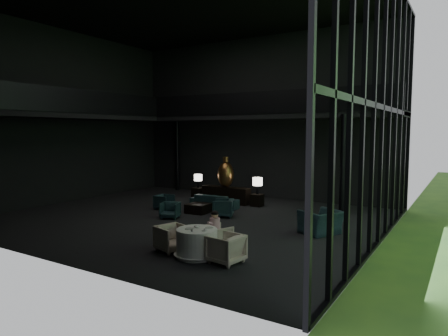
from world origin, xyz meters
The scene contains 35 objects.
floor centered at (0.00, 0.00, 0.00)m, with size 14.00×12.00×0.02m, color black.
ceiling centered at (0.00, 0.00, 8.00)m, with size 14.00×12.00×0.02m, color black.
wall_back centered at (0.00, 6.00, 4.00)m, with size 14.00×0.04×8.00m, color black.
wall_front centered at (0.00, -6.00, 4.00)m, with size 14.00×0.04×8.00m, color black.
wall_left centered at (-7.00, 0.00, 4.00)m, with size 0.04×12.00×8.00m, color black.
curtain_wall centered at (6.95, 0.00, 4.00)m, with size 0.20×12.00×8.00m, color black, non-canonical shape.
mezzanine_left centered at (-6.00, 0.00, 4.00)m, with size 2.00×12.00×0.25m, color black.
mezzanine_back centered at (1.00, 5.00, 4.00)m, with size 12.00×2.00×0.25m, color black.
railing_left centered at (-5.00, 0.00, 4.60)m, with size 0.06×12.00×1.00m, color black.
railing_back centered at (1.00, 4.00, 4.60)m, with size 12.00×0.06×1.00m, color black.
column_nw centered at (-5.00, 5.70, 2.00)m, with size 0.24×0.24×4.00m, color black.
column_ne centered at (4.80, 4.00, 2.00)m, with size 0.24×0.24×4.00m, color black.
console centered at (-0.44, 3.55, 0.38)m, with size 2.36×0.54×0.75m, color black.
bronze_urn centered at (-0.44, 3.52, 1.35)m, with size 0.75×0.75×1.40m.
side_table_left centered at (-2.04, 3.61, 0.30)m, with size 0.54×0.54×0.59m, color black.
table_lamp_left centered at (-2.04, 3.57, 1.06)m, with size 0.39×0.39×0.66m.
side_table_right centered at (1.16, 3.58, 0.27)m, with size 0.49×0.49×0.54m, color black.
table_lamp_right centered at (1.16, 3.61, 1.07)m, with size 0.44×0.44×0.74m.
sofa centered at (-0.20, 2.18, 0.40)m, with size 2.06×0.60×0.81m, color black.
lounge_armchair_west centered at (-1.90, 0.85, 0.31)m, with size 0.60×0.56×0.61m, color #153137.
lounge_armchair_east centered at (1.05, 0.90, 0.38)m, with size 0.73×0.69×0.75m, color black.
lounge_armchair_south centered at (-0.54, -0.41, 0.30)m, with size 0.59×0.55×0.60m, color #112E3B.
window_armchair centered at (5.13, 0.33, 0.57)m, with size 1.31×0.85×1.14m, color #0B262C.
coffee_table centered at (-0.22, 1.01, 0.19)m, with size 0.84×0.84×0.37m, color black.
dining_table centered at (3.07, -3.71, 0.33)m, with size 1.24×1.24×0.75m.
dining_chair_north centered at (3.10, -2.74, 0.34)m, with size 0.66×0.62×0.68m, color #BAB1A7.
dining_chair_east centered at (3.99, -3.73, 0.42)m, with size 0.82×0.77×0.84m, color #B1A797.
dining_chair_west centered at (2.20, -3.66, 0.41)m, with size 0.80×0.75×0.82m, color beige.
child centered at (3.06, -2.80, 0.76)m, with size 0.29×0.29×0.63m.
plate_a centered at (2.91, -3.82, 0.76)m, with size 0.23×0.23×0.01m, color white.
plate_b centered at (3.30, -3.45, 0.76)m, with size 0.22×0.22×0.01m, color white.
saucer centered at (3.37, -3.79, 0.76)m, with size 0.14×0.14×0.01m, color white.
coffee_cup centered at (3.40, -3.77, 0.79)m, with size 0.09×0.09×0.07m, color white.
cereal_bowl centered at (3.01, -3.61, 0.79)m, with size 0.15×0.15×0.08m, color white.
cream_pot centered at (3.13, -4.00, 0.78)m, with size 0.06×0.06×0.07m, color #99999E.
Camera 1 is at (9.12, -12.14, 3.32)m, focal length 32.00 mm.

